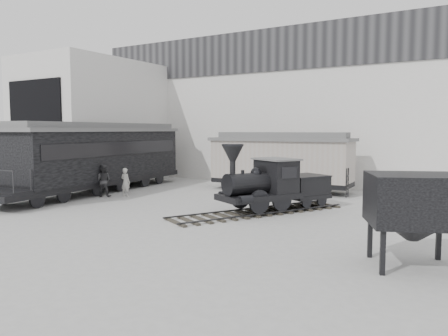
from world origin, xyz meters
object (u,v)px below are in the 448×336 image
Objects in this scene: passenger_coach at (100,157)px; visitor_a at (126,182)px; visitor_b at (103,181)px; coal_hopper at (414,207)px; locomotive at (271,187)px; boxcar at (281,160)px.

passenger_coach reaches higher than visitor_a.
coal_hopper reaches higher than visitor_b.
boxcar is at bearing 138.19° from locomotive.
locomotive is at bearing 157.77° from visitor_b.
boxcar is 9.73m from visitor_a.
visitor_a is 0.89× the size of visitor_b.
passenger_coach is at bearing -155.43° from locomotive.
visitor_a is at bearing -152.17° from locomotive.
locomotive is 7.41m from boxcar.
locomotive is 12.22m from passenger_coach.
passenger_coach is 2.63m from visitor_b.
boxcar is 4.90× the size of visitor_b.
locomotive is 5.27× the size of visitor_a.
coal_hopper is at bearing -24.00° from passenger_coach.
visitor_b reaches higher than visitor_a.
locomotive is 8.93m from coal_hopper.
visitor_b is at bearing -148.05° from locomotive.
passenger_coach is (-12.15, 0.85, 1.04)m from locomotive.
visitor_a is at bearing -19.80° from passenger_coach.
passenger_coach is 9.04× the size of visitor_a.
boxcar reaches higher than visitor_a.
locomotive reaches higher than visitor_a.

